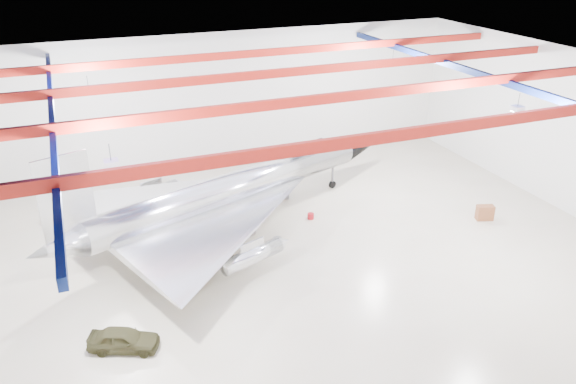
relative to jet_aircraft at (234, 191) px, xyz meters
name	(u,v)px	position (x,y,z in m)	size (l,w,h in m)	color
floor	(291,253)	(2.08, -4.63, -2.55)	(40.00, 40.00, 0.00)	#B7A991
wall_back	(220,103)	(2.08, 10.37, 2.95)	(40.00, 40.00, 0.00)	silver
wall_right	(559,129)	(22.08, -4.63, 2.95)	(30.00, 30.00, 0.00)	silver
ceiling	(291,75)	(2.08, -4.63, 8.45)	(40.00, 40.00, 0.00)	#0A0F38
ceiling_structure	(291,87)	(2.08, -4.63, 7.77)	(39.50, 29.50, 1.08)	maroon
jet_aircraft	(234,191)	(0.00, 0.00, 0.00)	(27.48, 20.83, 7.78)	silver
jeep	(124,340)	(-8.45, -9.74, -1.99)	(1.33, 3.29, 1.12)	#333119
desk	(485,213)	(16.00, -5.44, -2.03)	(1.13, 0.57, 1.04)	brown
crate_ply	(179,236)	(-3.91, -0.34, -2.36)	(0.54, 0.43, 0.38)	olive
toolbox_red	(240,189)	(1.91, 5.16, -2.38)	(0.48, 0.38, 0.34)	#A01017
engine_drum	(277,241)	(1.70, -3.35, -2.31)	(0.53, 0.53, 0.47)	#59595B
parts_bin	(269,197)	(3.45, 2.89, -2.32)	(0.68, 0.54, 0.47)	olive
crate_small	(146,220)	(-5.50, 2.86, -2.40)	(0.43, 0.34, 0.30)	#59595B
tool_chest	(311,216)	(5.06, -0.93, -2.35)	(0.44, 0.44, 0.40)	#A01017
spares_box	(286,196)	(4.69, 2.70, -2.35)	(0.45, 0.45, 0.41)	#59595B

